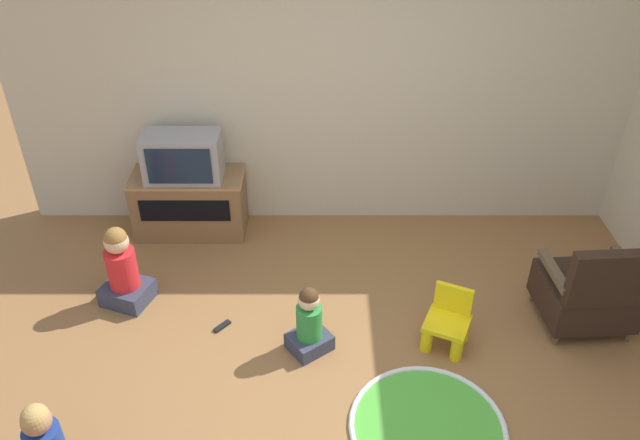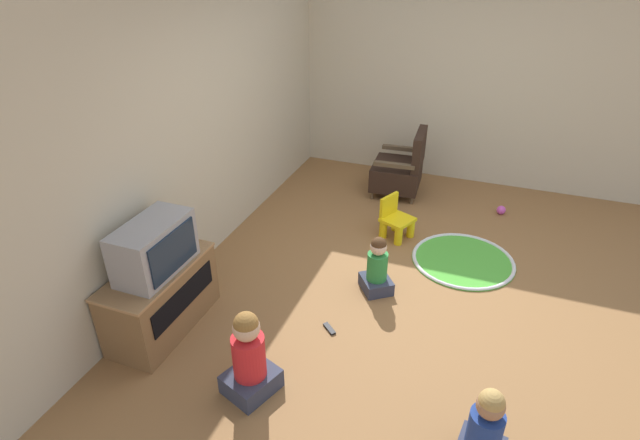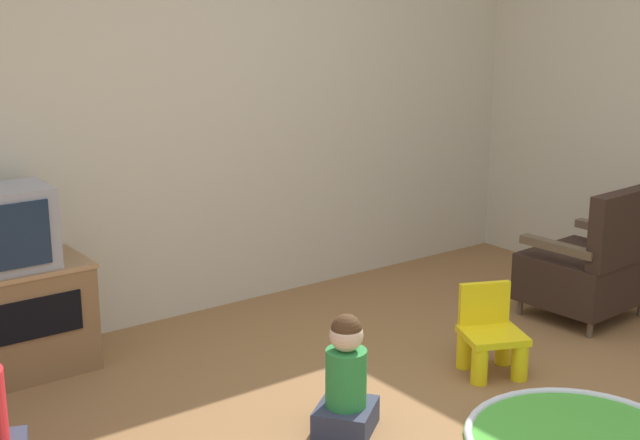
# 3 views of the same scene
# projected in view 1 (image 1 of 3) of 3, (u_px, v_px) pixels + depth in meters

# --- Properties ---
(ground_plane) EXTENTS (30.00, 30.00, 0.00)m
(ground_plane) POSITION_uv_depth(u_px,v_px,m) (355.00, 384.00, 4.36)
(ground_plane) COLOR olive
(wall_back) EXTENTS (5.62, 0.12, 2.65)m
(wall_back) POSITION_uv_depth(u_px,v_px,m) (326.00, 85.00, 5.44)
(wall_back) COLOR beige
(wall_back) RESTS_ON ground_plane
(tv_cabinet) EXTENTS (1.02, 0.47, 0.59)m
(tv_cabinet) POSITION_uv_depth(u_px,v_px,m) (189.00, 203.00, 5.75)
(tv_cabinet) COLOR brown
(tv_cabinet) RESTS_ON ground_plane
(television) EXTENTS (0.67, 0.36, 0.42)m
(television) POSITION_uv_depth(u_px,v_px,m) (182.00, 157.00, 5.45)
(television) COLOR #939399
(television) RESTS_ON tv_cabinet
(black_armchair) EXTENTS (0.69, 0.64, 0.84)m
(black_armchair) POSITION_uv_depth(u_px,v_px,m) (589.00, 292.00, 4.68)
(black_armchair) COLOR brown
(black_armchair) RESTS_ON ground_plane
(yellow_kid_chair) EXTENTS (0.40, 0.40, 0.46)m
(yellow_kid_chair) POSITION_uv_depth(u_px,v_px,m) (447.00, 324.00, 4.59)
(yellow_kid_chair) COLOR yellow
(yellow_kid_chair) RESTS_ON ground_plane
(play_mat) EXTENTS (1.04, 1.04, 0.04)m
(play_mat) POSITION_uv_depth(u_px,v_px,m) (427.00, 427.00, 4.05)
(play_mat) COLOR green
(play_mat) RESTS_ON ground_plane
(child_watching_center) EXTENTS (0.45, 0.42, 0.71)m
(child_watching_center) POSITION_uv_depth(u_px,v_px,m) (122.00, 271.00, 4.92)
(child_watching_center) COLOR #33384C
(child_watching_center) RESTS_ON ground_plane
(child_watching_right) EXTENTS (0.38, 0.38, 0.57)m
(child_watching_right) POSITION_uv_depth(u_px,v_px,m) (309.00, 324.00, 4.51)
(child_watching_right) COLOR #33384C
(child_watching_right) RESTS_ON ground_plane
(remote_control) EXTENTS (0.13, 0.14, 0.02)m
(remote_control) POSITION_uv_depth(u_px,v_px,m) (222.00, 326.00, 4.82)
(remote_control) COLOR black
(remote_control) RESTS_ON ground_plane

